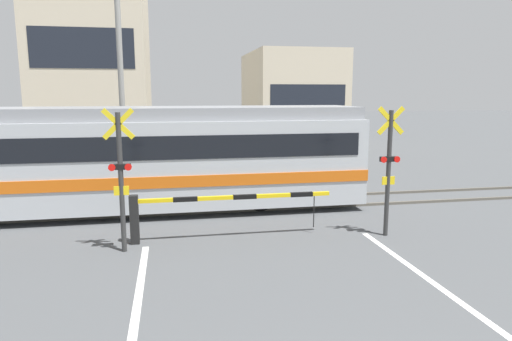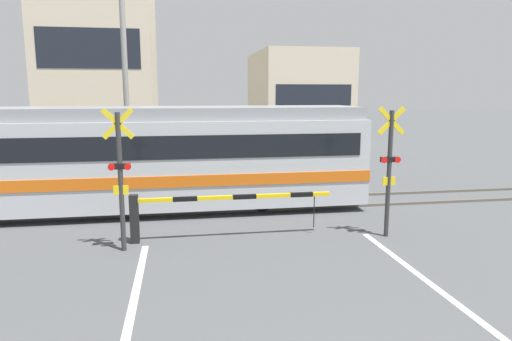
# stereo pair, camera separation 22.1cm
# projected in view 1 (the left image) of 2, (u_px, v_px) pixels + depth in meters

# --- Properties ---
(rail_track_near) EXTENTS (50.00, 0.10, 0.08)m
(rail_track_near) POSITION_uv_depth(u_px,v_px,m) (243.00, 210.00, 13.50)
(rail_track_near) COLOR #5B564C
(rail_track_near) RESTS_ON ground_plane
(rail_track_far) EXTENTS (50.00, 0.10, 0.08)m
(rail_track_far) POSITION_uv_depth(u_px,v_px,m) (236.00, 199.00, 14.89)
(rail_track_far) COLOR #5B564C
(rail_track_far) RESTS_ON ground_plane
(commuter_train) EXTENTS (16.20, 2.79, 3.07)m
(commuter_train) POSITION_uv_depth(u_px,v_px,m) (85.00, 157.00, 13.11)
(commuter_train) COLOR #B7BCC1
(commuter_train) RESTS_ON ground_plane
(crossing_barrier_near) EXTENTS (4.82, 0.20, 1.15)m
(crossing_barrier_near) POSITION_uv_depth(u_px,v_px,m) (193.00, 207.00, 10.77)
(crossing_barrier_near) COLOR black
(crossing_barrier_near) RESTS_ON ground_plane
(crossing_barrier_far) EXTENTS (4.82, 0.20, 1.15)m
(crossing_barrier_far) POSITION_uv_depth(u_px,v_px,m) (269.00, 165.00, 16.97)
(crossing_barrier_far) COLOR black
(crossing_barrier_far) RESTS_ON ground_plane
(crossing_signal_left) EXTENTS (0.68, 0.15, 3.17)m
(crossing_signal_left) POSITION_uv_depth(u_px,v_px,m) (121.00, 174.00, 9.84)
(crossing_signal_left) COLOR #333333
(crossing_signal_left) RESTS_ON ground_plane
(crossing_signal_right) EXTENTS (0.68, 0.15, 3.17)m
(crossing_signal_right) POSITION_uv_depth(u_px,v_px,m) (389.00, 166.00, 10.98)
(crossing_signal_right) COLOR #333333
(crossing_signal_right) RESTS_ON ground_plane
(pedestrian) EXTENTS (0.38, 0.22, 1.70)m
(pedestrian) POSITION_uv_depth(u_px,v_px,m) (197.00, 152.00, 19.58)
(pedestrian) COLOR brown
(pedestrian) RESTS_ON ground_plane
(building_left_of_street) EXTENTS (6.33, 7.96, 10.56)m
(building_left_of_street) POSITION_uv_depth(u_px,v_px,m) (95.00, 63.00, 27.86)
(building_left_of_street) COLOR beige
(building_left_of_street) RESTS_ON ground_plane
(building_right_of_street) EXTENTS (5.41, 7.96, 6.10)m
(building_right_of_street) POSITION_uv_depth(u_px,v_px,m) (291.00, 99.00, 30.51)
(building_right_of_street) COLOR beige
(building_right_of_street) RESTS_ON ground_plane
(utility_pole_streetside) EXTENTS (0.22, 0.22, 8.99)m
(utility_pole_streetside) POSITION_uv_depth(u_px,v_px,m) (120.00, 66.00, 17.78)
(utility_pole_streetside) COLOR gray
(utility_pole_streetside) RESTS_ON ground_plane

